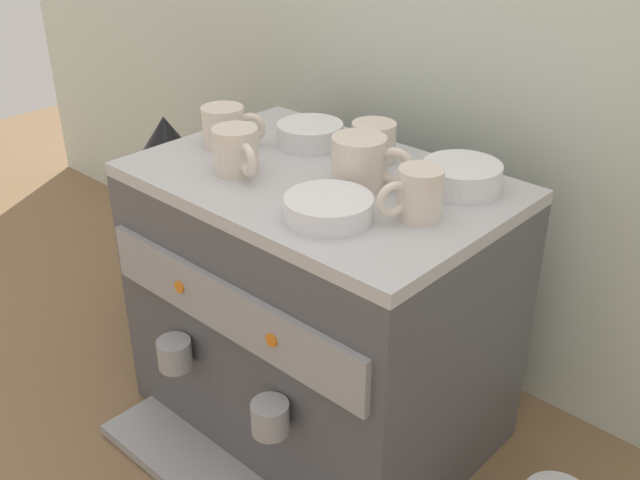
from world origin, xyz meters
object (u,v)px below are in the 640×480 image
ceramic_cup_3 (226,127)px  ceramic_bowl_2 (462,177)px  ceramic_cup_2 (372,142)px  ceramic_cup_1 (237,151)px  espresso_machine (318,307)px  coffee_grinder (174,221)px  ceramic_cup_4 (418,194)px  ceramic_bowl_1 (329,208)px  ceramic_bowl_0 (310,135)px  ceramic_cup_0 (362,163)px

ceramic_cup_3 → ceramic_bowl_2: ceramic_cup_3 is taller
ceramic_cup_2 → ceramic_cup_3: (-0.22, -0.11, 0.00)m
ceramic_cup_1 → ceramic_bowl_2: bearing=32.3°
ceramic_bowl_2 → espresso_machine: bearing=-149.2°
espresso_machine → coffee_grinder: bearing=172.9°
ceramic_cup_4 → ceramic_bowl_2: (-0.01, 0.12, -0.02)m
ceramic_bowl_1 → coffee_grinder: bearing=165.2°
ceramic_bowl_0 → coffee_grinder: 0.47m
ceramic_cup_4 → ceramic_cup_0: bearing=167.3°
ceramic_cup_1 → coffee_grinder: (-0.37, 0.13, -0.30)m
ceramic_cup_2 → ceramic_bowl_1: 0.22m
ceramic_bowl_1 → ceramic_cup_2: bearing=113.6°
coffee_grinder → ceramic_bowl_1: bearing=-14.8°
ceramic_bowl_0 → ceramic_bowl_1: ceramic_bowl_0 is taller
espresso_machine → ceramic_bowl_1: (0.11, -0.09, 0.26)m
ceramic_cup_0 → ceramic_cup_1: 0.20m
ceramic_cup_2 → ceramic_bowl_2: bearing=1.6°
coffee_grinder → ceramic_cup_2: bearing=5.4°
ceramic_cup_4 → ceramic_bowl_2: 0.12m
ceramic_bowl_1 → ceramic_cup_4: bearing=43.5°
ceramic_cup_4 → ceramic_bowl_1: 0.12m
ceramic_bowl_1 → coffee_grinder: size_ratio=0.27×
ceramic_cup_1 → ceramic_cup_3: ceramic_cup_1 is taller
ceramic_cup_1 → ceramic_cup_2: ceramic_cup_1 is taller
ceramic_bowl_0 → ceramic_bowl_2: (0.29, 0.02, 0.00)m
espresso_machine → ceramic_cup_0: bearing=11.6°
ceramic_bowl_0 → coffee_grinder: (-0.37, -0.03, -0.28)m
ceramic_cup_4 → ceramic_bowl_2: bearing=93.9°
coffee_grinder → ceramic_cup_3: bearing=-13.9°
ceramic_cup_1 → ceramic_cup_4: (0.30, 0.06, 0.00)m
ceramic_cup_0 → coffee_grinder: (-0.55, 0.04, -0.30)m
ceramic_cup_3 → ceramic_bowl_0: size_ratio=0.87×
coffee_grinder → ceramic_bowl_2: bearing=4.5°
espresso_machine → ceramic_cup_4: size_ratio=5.91×
espresso_machine → ceramic_cup_3: 0.34m
coffee_grinder → ceramic_cup_4: bearing=-6.1°
ceramic_cup_2 → ceramic_bowl_0: (-0.12, -0.01, -0.01)m
ceramic_cup_3 → ceramic_bowl_1: (0.31, -0.09, -0.02)m
ceramic_cup_3 → ceramic_cup_4: size_ratio=0.99×
ceramic_cup_1 → ceramic_cup_4: bearing=11.4°
ceramic_cup_1 → ceramic_cup_4: 0.31m
ceramic_bowl_2 → ceramic_cup_2: bearing=-178.4°
ceramic_cup_4 → ceramic_bowl_1: ceramic_cup_4 is taller
ceramic_bowl_0 → ceramic_bowl_1: bearing=-41.5°
ceramic_cup_0 → ceramic_cup_4: 0.12m
ceramic_cup_3 → ceramic_bowl_2: 0.41m
ceramic_cup_3 → ceramic_bowl_1: 0.32m
ceramic_cup_2 → ceramic_bowl_0: size_ratio=0.95×
espresso_machine → ceramic_cup_0: 0.29m
ceramic_cup_0 → ceramic_bowl_0: size_ratio=1.06×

